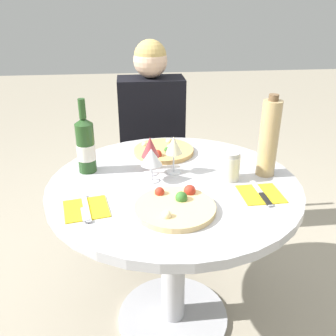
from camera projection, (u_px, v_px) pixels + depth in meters
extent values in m
plane|color=#9E937F|center=(173.00, 318.00, 1.80)|extent=(12.00, 12.00, 0.00)
cylinder|color=#B2B2B7|center=(173.00, 316.00, 1.79)|extent=(0.52, 0.52, 0.02)
cylinder|color=#B2B2B7|center=(173.00, 257.00, 1.64)|extent=(0.11, 0.11, 0.68)
cylinder|color=#B7B7BC|center=(174.00, 186.00, 1.49)|extent=(1.00, 1.00, 0.04)
cylinder|color=silver|center=(154.00, 227.00, 2.48)|extent=(0.33, 0.33, 0.01)
cylinder|color=silver|center=(153.00, 199.00, 2.39)|extent=(0.06, 0.06, 0.44)
cube|color=silver|center=(152.00, 166.00, 2.29)|extent=(0.36, 0.36, 0.03)
cube|color=silver|center=(150.00, 117.00, 2.33)|extent=(0.36, 0.02, 0.48)
cube|color=black|center=(155.00, 210.00, 2.24)|extent=(0.31, 0.32, 0.47)
cube|color=black|center=(152.00, 123.00, 2.17)|extent=(0.37, 0.20, 0.52)
sphere|color=#DBB293|center=(150.00, 61.00, 2.02)|extent=(0.19, 0.19, 0.19)
sphere|color=tan|center=(150.00, 56.00, 2.01)|extent=(0.18, 0.18, 0.18)
cylinder|color=#E5C17F|center=(175.00, 208.00, 1.28)|extent=(0.28, 0.28, 0.02)
sphere|color=#B22D1E|center=(190.00, 191.00, 1.36)|extent=(0.04, 0.04, 0.04)
sphere|color=#336B28|center=(181.00, 197.00, 1.31)|extent=(0.04, 0.04, 0.04)
sphere|color=beige|center=(167.00, 215.00, 1.21)|extent=(0.03, 0.03, 0.03)
sphere|color=#B22D1E|center=(160.00, 192.00, 1.35)|extent=(0.04, 0.04, 0.04)
cylinder|color=tan|center=(164.00, 151.00, 1.75)|extent=(0.28, 0.28, 0.02)
sphere|color=#B22D1E|center=(174.00, 150.00, 1.71)|extent=(0.02, 0.02, 0.02)
sphere|color=beige|center=(169.00, 141.00, 1.82)|extent=(0.03, 0.03, 0.03)
sphere|color=#336B28|center=(167.00, 150.00, 1.72)|extent=(0.03, 0.03, 0.03)
sphere|color=#B22D1E|center=(157.00, 154.00, 1.66)|extent=(0.04, 0.04, 0.04)
sphere|color=beige|center=(170.00, 148.00, 1.74)|extent=(0.03, 0.03, 0.03)
sphere|color=beige|center=(144.00, 144.00, 1.78)|extent=(0.03, 0.03, 0.03)
cylinder|color=#23471E|center=(86.00, 148.00, 1.53)|extent=(0.07, 0.07, 0.21)
cone|color=#23471E|center=(83.00, 121.00, 1.48)|extent=(0.07, 0.07, 0.03)
cylinder|color=#23471E|center=(82.00, 109.00, 1.46)|extent=(0.03, 0.03, 0.08)
cylinder|color=silver|center=(86.00, 152.00, 1.54)|extent=(0.08, 0.08, 0.07)
cylinder|color=tan|center=(269.00, 139.00, 1.48)|extent=(0.08, 0.08, 0.31)
cylinder|color=brown|center=(274.00, 97.00, 1.41)|extent=(0.04, 0.04, 0.02)
cylinder|color=silver|center=(230.00, 168.00, 1.48)|extent=(0.08, 0.08, 0.10)
cylinder|color=#B2B2B7|center=(231.00, 154.00, 1.45)|extent=(0.07, 0.07, 0.02)
cylinder|color=silver|center=(152.00, 180.00, 1.49)|extent=(0.06, 0.06, 0.00)
cylinder|color=silver|center=(152.00, 172.00, 1.48)|extent=(0.01, 0.01, 0.07)
cone|color=silver|center=(151.00, 157.00, 1.45)|extent=(0.08, 0.08, 0.07)
cylinder|color=silver|center=(151.00, 173.00, 1.55)|extent=(0.06, 0.06, 0.00)
cylinder|color=silver|center=(151.00, 165.00, 1.54)|extent=(0.01, 0.01, 0.07)
cone|color=#9E383D|center=(150.00, 147.00, 1.50)|extent=(0.07, 0.07, 0.08)
cylinder|color=silver|center=(174.00, 172.00, 1.56)|extent=(0.06, 0.06, 0.00)
cylinder|color=silver|center=(174.00, 162.00, 1.54)|extent=(0.01, 0.01, 0.08)
cone|color=beige|center=(174.00, 145.00, 1.51)|extent=(0.07, 0.07, 0.07)
cube|color=yellow|center=(86.00, 209.00, 1.30)|extent=(0.18, 0.18, 0.00)
cube|color=silver|center=(86.00, 208.00, 1.29)|extent=(0.05, 0.19, 0.00)
cube|color=silver|center=(85.00, 214.00, 1.25)|extent=(0.04, 0.09, 0.00)
cube|color=yellow|center=(261.00, 194.00, 1.39)|extent=(0.16, 0.16, 0.00)
cube|color=silver|center=(261.00, 193.00, 1.39)|extent=(0.02, 0.19, 0.00)
cube|color=black|center=(265.00, 199.00, 1.34)|extent=(0.02, 0.09, 0.00)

